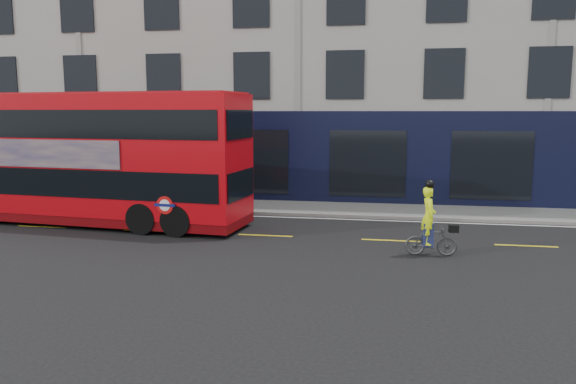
# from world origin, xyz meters

# --- Properties ---
(ground) EXTENTS (120.00, 120.00, 0.00)m
(ground) POSITION_xyz_m (0.00, 0.00, 0.00)
(ground) COLOR black
(ground) RESTS_ON ground
(pavement) EXTENTS (60.00, 3.00, 0.12)m
(pavement) POSITION_xyz_m (0.00, 6.50, 0.06)
(pavement) COLOR gray
(pavement) RESTS_ON ground
(kerb) EXTENTS (60.00, 0.12, 0.13)m
(kerb) POSITION_xyz_m (0.00, 5.00, 0.07)
(kerb) COLOR gray
(kerb) RESTS_ON ground
(building_terrace) EXTENTS (50.00, 10.07, 15.00)m
(building_terrace) POSITION_xyz_m (0.00, 12.94, 7.49)
(building_terrace) COLOR #A19F97
(building_terrace) RESTS_ON ground
(road_edge_line) EXTENTS (58.00, 0.10, 0.01)m
(road_edge_line) POSITION_xyz_m (0.00, 4.70, 0.00)
(road_edge_line) COLOR silver
(road_edge_line) RESTS_ON ground
(lane_dashes) EXTENTS (58.00, 0.12, 0.01)m
(lane_dashes) POSITION_xyz_m (0.00, 1.50, 0.00)
(lane_dashes) COLOR gold
(lane_dashes) RESTS_ON ground
(bus) EXTENTS (11.66, 3.69, 4.62)m
(bus) POSITION_xyz_m (-6.53, 2.39, 2.37)
(bus) COLOR #B5070E
(bus) RESTS_ON ground
(cyclist) EXTENTS (1.45, 0.61, 2.13)m
(cyclist) POSITION_xyz_m (5.06, -0.16, 0.74)
(cyclist) COLOR #424547
(cyclist) RESTS_ON ground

